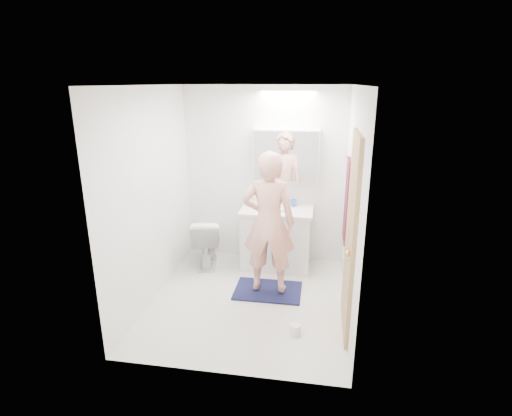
% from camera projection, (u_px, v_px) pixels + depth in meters
% --- Properties ---
extents(floor, '(2.50, 2.50, 0.00)m').
position_uv_depth(floor, '(248.00, 300.00, 4.66)').
color(floor, silver).
rests_on(floor, ground).
extents(ceiling, '(2.50, 2.50, 0.00)m').
position_uv_depth(ceiling, '(247.00, 85.00, 3.93)').
color(ceiling, white).
rests_on(ceiling, floor).
extents(wall_back, '(2.50, 0.00, 2.50)m').
position_uv_depth(wall_back, '(264.00, 176.00, 5.47)').
color(wall_back, white).
rests_on(wall_back, floor).
extents(wall_front, '(2.50, 0.00, 2.50)m').
position_uv_depth(wall_front, '(219.00, 247.00, 3.12)').
color(wall_front, white).
rests_on(wall_front, floor).
extents(wall_left, '(0.00, 2.50, 2.50)m').
position_uv_depth(wall_left, '(151.00, 197.00, 4.46)').
color(wall_left, white).
rests_on(wall_left, floor).
extents(wall_right, '(0.00, 2.50, 2.50)m').
position_uv_depth(wall_right, '(352.00, 206.00, 4.12)').
color(wall_right, white).
rests_on(wall_right, floor).
extents(vanity_cabinet, '(0.90, 0.55, 0.78)m').
position_uv_depth(vanity_cabinet, '(276.00, 239.00, 5.41)').
color(vanity_cabinet, silver).
rests_on(vanity_cabinet, floor).
extents(countertop, '(0.95, 0.58, 0.04)m').
position_uv_depth(countertop, '(277.00, 210.00, 5.29)').
color(countertop, white).
rests_on(countertop, vanity_cabinet).
extents(sink_basin, '(0.36, 0.36, 0.03)m').
position_uv_depth(sink_basin, '(277.00, 207.00, 5.31)').
color(sink_basin, silver).
rests_on(sink_basin, countertop).
extents(faucet, '(0.02, 0.02, 0.16)m').
position_uv_depth(faucet, '(279.00, 199.00, 5.47)').
color(faucet, silver).
rests_on(faucet, countertop).
extents(medicine_cabinet, '(0.88, 0.14, 0.70)m').
position_uv_depth(medicine_cabinet, '(286.00, 156.00, 5.26)').
color(medicine_cabinet, white).
rests_on(medicine_cabinet, wall_back).
extents(mirror_panel, '(0.84, 0.01, 0.66)m').
position_uv_depth(mirror_panel, '(285.00, 157.00, 5.19)').
color(mirror_panel, silver).
rests_on(mirror_panel, medicine_cabinet).
extents(toilet, '(0.51, 0.73, 0.68)m').
position_uv_depth(toilet, '(207.00, 241.00, 5.47)').
color(toilet, white).
rests_on(toilet, floor).
extents(bath_rug, '(0.80, 0.55, 0.02)m').
position_uv_depth(bath_rug, '(268.00, 291.00, 4.83)').
color(bath_rug, '#18143E').
rests_on(bath_rug, floor).
extents(person, '(0.61, 0.40, 1.67)m').
position_uv_depth(person, '(269.00, 223.00, 4.57)').
color(person, '#E39B88').
rests_on(person, bath_rug).
extents(door, '(0.04, 0.80, 2.00)m').
position_uv_depth(door, '(351.00, 237.00, 3.86)').
color(door, tan).
rests_on(door, wall_right).
extents(door_knob, '(0.06, 0.06, 0.06)m').
position_uv_depth(door_knob, '(348.00, 254.00, 3.60)').
color(door_knob, gold).
rests_on(door_knob, door).
extents(towel, '(0.02, 0.42, 1.00)m').
position_uv_depth(towel, '(346.00, 201.00, 4.67)').
color(towel, '#161137').
rests_on(towel, wall_right).
extents(towel_hook, '(0.07, 0.02, 0.02)m').
position_uv_depth(towel_hook, '(348.00, 157.00, 4.52)').
color(towel_hook, silver).
rests_on(towel_hook, wall_right).
extents(soap_bottle_a, '(0.12, 0.12, 0.24)m').
position_uv_depth(soap_bottle_a, '(255.00, 196.00, 5.44)').
color(soap_bottle_a, '#D6BC8B').
rests_on(soap_bottle_a, countertop).
extents(soap_bottle_b, '(0.09, 0.09, 0.17)m').
position_uv_depth(soap_bottle_b, '(264.00, 199.00, 5.46)').
color(soap_bottle_b, '#6188D1').
rests_on(soap_bottle_b, countertop).
extents(toothbrush_cup, '(0.12, 0.12, 0.09)m').
position_uv_depth(toothbrush_cup, '(293.00, 203.00, 5.39)').
color(toothbrush_cup, '#406CC0').
rests_on(toothbrush_cup, countertop).
extents(toilet_paper_roll, '(0.11, 0.11, 0.10)m').
position_uv_depth(toilet_paper_roll, '(296.00, 329.00, 4.02)').
color(toilet_paper_roll, white).
rests_on(toilet_paper_roll, floor).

